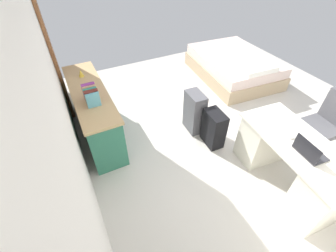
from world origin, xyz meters
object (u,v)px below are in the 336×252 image
(desk, at_px, (290,163))
(laptop, at_px, (309,151))
(bed, at_px, (233,66))
(office_chair, at_px, (322,129))
(suitcase_black, at_px, (214,129))
(figurine_small, at_px, (81,73))
(suitcase_spare_grey, at_px, (194,112))
(computer_mouse, at_px, (293,137))
(credenza, at_px, (94,112))

(desk, height_order, laptop, laptop)
(bed, bearing_deg, office_chair, 171.71)
(suitcase_black, height_order, figurine_small, figurine_small)
(desk, distance_m, office_chair, 0.87)
(suitcase_black, relative_size, suitcase_spare_grey, 0.84)
(suitcase_black, relative_size, figurine_small, 5.18)
(desk, bearing_deg, figurine_small, 37.73)
(bed, xyz_separation_m, laptop, (-2.68, 1.26, 0.53))
(office_chair, height_order, figurine_small, office_chair)
(figurine_small, bearing_deg, computer_mouse, -141.28)
(bed, bearing_deg, credenza, 98.84)
(credenza, height_order, computer_mouse, credenza)
(desk, relative_size, laptop, 4.54)
(desk, height_order, suitcase_black, desk)
(desk, xyz_separation_m, credenza, (2.05, 1.92, 0.02))
(figurine_small, bearing_deg, office_chair, -129.27)
(credenza, xyz_separation_m, figurine_small, (0.44, 0.00, 0.45))
(suitcase_spare_grey, bearing_deg, credenza, 69.50)
(bed, height_order, figurine_small, figurine_small)
(office_chair, bearing_deg, desk, 105.00)
(office_chair, xyz_separation_m, figurine_small, (2.26, 2.77, 0.44))
(desk, bearing_deg, suitcase_black, 21.85)
(office_chair, relative_size, bed, 0.47)
(office_chair, distance_m, suitcase_spare_grey, 1.80)
(office_chair, bearing_deg, credenza, 56.61)
(desk, distance_m, bed, 2.80)
(desk, relative_size, credenza, 0.83)
(suitcase_black, bearing_deg, suitcase_spare_grey, 14.84)
(credenza, distance_m, bed, 3.14)
(office_chair, bearing_deg, figurine_small, 50.73)
(bed, height_order, laptop, laptop)
(credenza, relative_size, suitcase_black, 3.16)
(bed, bearing_deg, suitcase_spare_grey, 123.34)
(laptop, bearing_deg, office_chair, -68.16)
(suitcase_spare_grey, bearing_deg, suitcase_black, -165.06)
(suitcase_black, relative_size, computer_mouse, 5.70)
(suitcase_spare_grey, xyz_separation_m, laptop, (-1.58, -0.41, 0.43))
(office_chair, distance_m, credenza, 3.31)
(suitcase_black, bearing_deg, credenza, 58.67)
(laptop, height_order, computer_mouse, laptop)
(laptop, xyz_separation_m, figurine_small, (2.63, 1.84, 0.08))
(suitcase_black, distance_m, computer_mouse, 1.09)
(credenza, height_order, suitcase_black, credenza)
(suitcase_spare_grey, distance_m, figurine_small, 1.85)
(office_chair, height_order, computer_mouse, office_chair)
(suitcase_spare_grey, bearing_deg, laptop, -162.36)
(bed, xyz_separation_m, suitcase_spare_grey, (-1.10, 1.67, 0.10))
(suitcase_black, distance_m, laptop, 1.31)
(suitcase_black, bearing_deg, computer_mouse, -153.93)
(figurine_small, bearing_deg, suitcase_spare_grey, -126.53)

